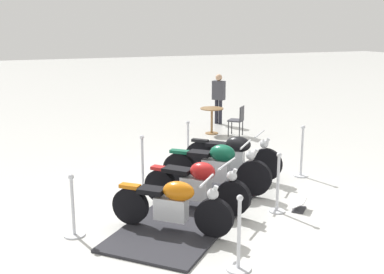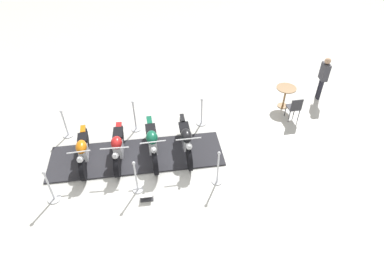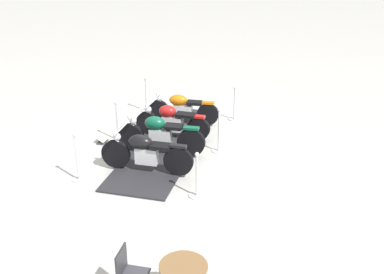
{
  "view_description": "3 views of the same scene",
  "coord_description": "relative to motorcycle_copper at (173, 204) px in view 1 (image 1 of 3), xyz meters",
  "views": [
    {
      "loc": [
        3.49,
        7.68,
        3.23
      ],
      "look_at": [
        -0.55,
        -2.0,
        0.75
      ],
      "focal_mm": 44.54,
      "sensor_mm": 36.0,
      "label": 1
    },
    {
      "loc": [
        -5.66,
        4.95,
        7.01
      ],
      "look_at": [
        -1.26,
        -1.12,
        0.64
      ],
      "focal_mm": 30.99,
      "sensor_mm": 36.0,
      "label": 2
    },
    {
      "loc": [
        -5.16,
        -9.76,
        5.16
      ],
      "look_at": [
        0.15,
        -0.98,
        0.58
      ],
      "focal_mm": 44.36,
      "sensor_mm": 36.0,
      "label": 3
    }
  ],
  "objects": [
    {
      "name": "display_platform",
      "position": [
        -1.06,
        -1.08,
        -0.46
      ],
      "size": [
        4.82,
        4.74,
        0.05
      ],
      "primitive_type": "cube",
      "rotation": [
        0.0,
        0.0,
        -2.37
      ],
      "color": "#28282D",
      "rests_on": "ground_plane"
    },
    {
      "name": "stanchion_left_rear",
      "position": [
        -1.71,
        -3.59,
        -0.17
      ],
      "size": [
        0.34,
        0.34,
        1.02
      ],
      "color": "silver",
      "rests_on": "ground_plane"
    },
    {
      "name": "info_placard",
      "position": [
        -2.41,
        -0.02,
        -0.43
      ],
      "size": [
        0.39,
        0.39,
        0.19
      ],
      "rotation": [
        0.0,
        0.0,
        0.77
      ],
      "color": "#333338",
      "rests_on": "ground_plane"
    },
    {
      "name": "stanchion_right_front",
      "position": [
        -0.4,
        1.43,
        -0.16
      ],
      "size": [
        0.35,
        0.35,
        1.07
      ],
      "color": "silver",
      "rests_on": "ground_plane"
    },
    {
      "name": "motorcycle_black",
      "position": [
        -2.17,
        -2.1,
        0.06
      ],
      "size": [
        1.6,
        1.61,
        1.0
      ],
      "rotation": [
        0.0,
        0.0,
        -3.93
      ],
      "color": "black",
      "rests_on": "display_platform"
    },
    {
      "name": "ground_plane",
      "position": [
        -1.06,
        -1.08,
        -0.48
      ],
      "size": [
        80.0,
        80.0,
        0.0
      ],
      "primitive_type": "plane",
      "color": "silver"
    },
    {
      "name": "motorcycle_forest",
      "position": [
        -1.44,
        -1.41,
        0.05
      ],
      "size": [
        1.7,
        1.62,
        1.0
      ],
      "rotation": [
        0.0,
        0.0,
        -3.9
      ],
      "color": "black",
      "rests_on": "display_platform"
    },
    {
      "name": "cafe_table",
      "position": [
        -3.55,
        -6.19,
        0.1
      ],
      "size": [
        0.7,
        0.7,
        0.79
      ],
      "color": "olive",
      "rests_on": "ground_plane"
    },
    {
      "name": "motorcycle_maroon",
      "position": [
        -0.71,
        -0.71,
        0.0
      ],
      "size": [
        1.46,
        1.6,
        0.9
      ],
      "rotation": [
        0.0,
        0.0,
        -3.98
      ],
      "color": "black",
      "rests_on": "display_platform"
    },
    {
      "name": "stanchion_left_front",
      "position": [
        1.47,
        -0.5,
        -0.17
      ],
      "size": [
        0.34,
        0.34,
        1.01
      ],
      "color": "silver",
      "rests_on": "ground_plane"
    },
    {
      "name": "motorcycle_copper",
      "position": [
        0.0,
        0.0,
        0.0
      ],
      "size": [
        1.58,
        1.47,
        0.9
      ],
      "rotation": [
        0.0,
        0.0,
        -3.89
      ],
      "color": "black",
      "rests_on": "display_platform"
    },
    {
      "name": "stanchion_left_mid",
      "position": [
        -0.12,
        -2.04,
        -0.11
      ],
      "size": [
        0.33,
        0.33,
        1.15
      ],
      "color": "silver",
      "rests_on": "ground_plane"
    },
    {
      "name": "bystander_person",
      "position": [
        -4.39,
        -7.47,
        0.5
      ],
      "size": [
        0.42,
        0.45,
        1.65
      ],
      "rotation": [
        0.0,
        0.0,
        0.66
      ],
      "color": "#23232D",
      "rests_on": "ground_plane"
    },
    {
      "name": "stanchion_right_rear",
      "position": [
        -3.59,
        -1.66,
        -0.09
      ],
      "size": [
        0.31,
        0.31,
        1.14
      ],
      "color": "silver",
      "rests_on": "ground_plane"
    },
    {
      "name": "cafe_chair_near_table",
      "position": [
        -4.14,
        -5.62,
        0.04
      ],
      "size": [
        0.57,
        0.57,
        0.89
      ],
      "rotation": [
        0.0,
        0.0,
        -0.77
      ],
      "color": "#2D2D33",
      "rests_on": "ground_plane"
    },
    {
      "name": "stanchion_right_mid",
      "position": [
        -2.0,
        -0.11,
        -0.09
      ],
      "size": [
        0.28,
        0.28,
        1.09
      ],
      "color": "silver",
      "rests_on": "ground_plane"
    }
  ]
}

